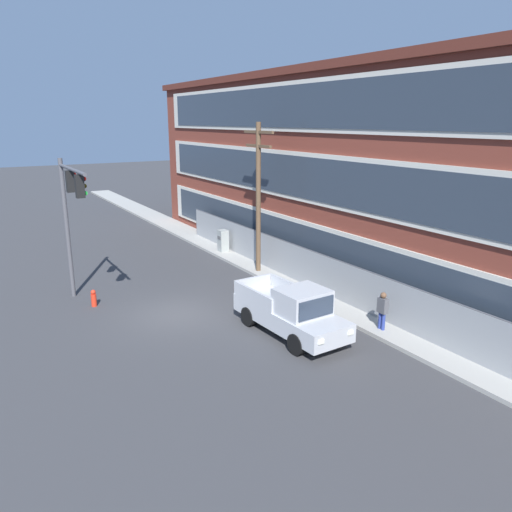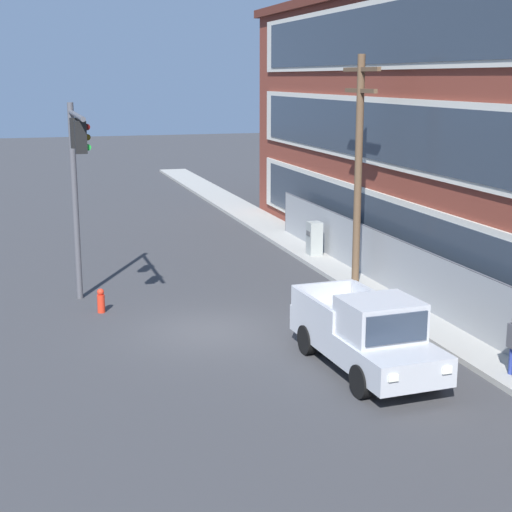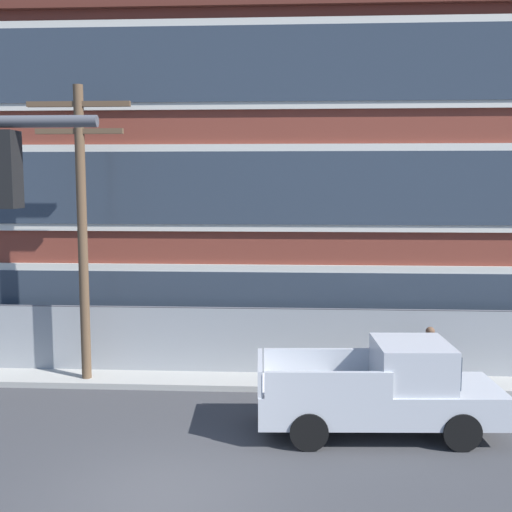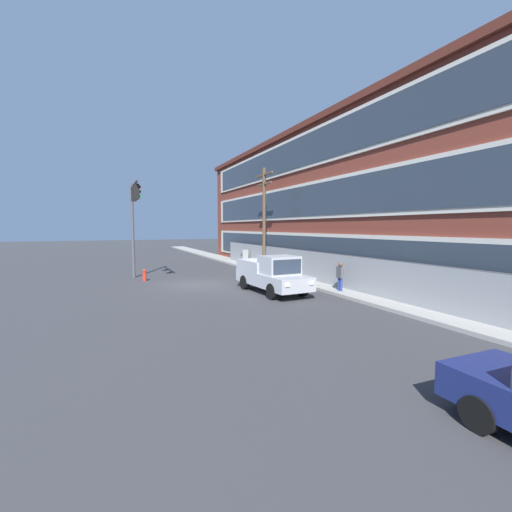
% 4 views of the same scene
% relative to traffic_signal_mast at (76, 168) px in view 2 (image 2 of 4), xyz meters
% --- Properties ---
extents(ground_plane, '(160.00, 160.00, 0.00)m').
position_rel_traffic_signal_mast_xyz_m(ground_plane, '(3.39, 3.35, -4.55)').
color(ground_plane, '#38383A').
extents(sidewalk_building_side, '(80.00, 2.05, 0.16)m').
position_rel_traffic_signal_mast_xyz_m(sidewalk_building_side, '(3.39, 9.99, -4.47)').
color(sidewalk_building_side, '#9E9B93').
rests_on(sidewalk_building_side, ground).
extents(chain_link_fence, '(30.04, 0.06, 2.02)m').
position_rel_traffic_signal_mast_xyz_m(chain_link_fence, '(5.20, 10.26, -3.52)').
color(chain_link_fence, gray).
rests_on(chain_link_fence, ground).
extents(traffic_signal_mast, '(4.86, 0.43, 6.49)m').
position_rel_traffic_signal_mast_xyz_m(traffic_signal_mast, '(0.00, 0.00, 0.00)').
color(traffic_signal_mast, '#4C4C51').
rests_on(traffic_signal_mast, ground).
extents(pickup_truck_silver, '(5.38, 2.25, 2.05)m').
position_rel_traffic_signal_mast_xyz_m(pickup_truck_silver, '(7.69, 6.39, -3.59)').
color(pickup_truck_silver, '#B2B5BA').
rests_on(pickup_truck_silver, ground).
extents(utility_pole_near_corner, '(2.75, 0.26, 8.03)m').
position_rel_traffic_signal_mast_xyz_m(utility_pole_near_corner, '(0.06, 9.46, -0.04)').
color(utility_pole_near_corner, brown).
rests_on(utility_pole_near_corner, ground).
extents(electrical_cabinet, '(0.58, 0.55, 1.51)m').
position_rel_traffic_signal_mast_xyz_m(electrical_cabinet, '(-4.60, 9.71, -3.79)').
color(electrical_cabinet, '#939993').
rests_on(electrical_cabinet, ground).
extents(fire_hydrant, '(0.24, 0.24, 0.78)m').
position_rel_traffic_signal_mast_xyz_m(fire_hydrant, '(0.57, 0.51, -4.17)').
color(fire_hydrant, red).
rests_on(fire_hydrant, ground).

